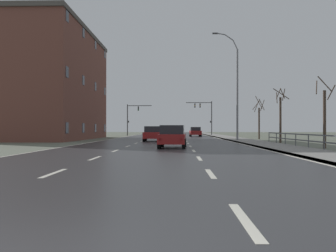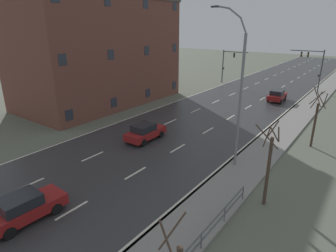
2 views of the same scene
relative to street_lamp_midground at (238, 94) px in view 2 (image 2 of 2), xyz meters
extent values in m
cube|color=#5B6051|center=(-7.43, 13.70, -5.59)|extent=(160.00, 160.00, 0.12)
cube|color=#303033|center=(-7.43, 25.70, -5.52)|extent=(14.00, 120.00, 0.02)
cube|color=beige|center=(-9.77, -10.70, -5.51)|extent=(0.16, 2.20, 0.01)
cube|color=beige|center=(-9.77, -5.30, -5.51)|extent=(0.16, 2.20, 0.01)
cube|color=beige|center=(-9.77, 0.10, -5.51)|extent=(0.16, 2.20, 0.01)
cube|color=beige|center=(-9.77, 5.50, -5.51)|extent=(0.16, 2.20, 0.01)
cube|color=beige|center=(-9.77, 10.90, -5.51)|extent=(0.16, 2.20, 0.01)
cube|color=beige|center=(-9.77, 16.30, -5.51)|extent=(0.16, 2.20, 0.01)
cube|color=beige|center=(-9.77, 21.70, -5.51)|extent=(0.16, 2.20, 0.01)
cube|color=beige|center=(-9.77, 27.10, -5.51)|extent=(0.16, 2.20, 0.01)
cube|color=beige|center=(-9.77, 32.50, -5.51)|extent=(0.16, 2.20, 0.01)
cube|color=beige|center=(-9.77, 37.90, -5.51)|extent=(0.16, 2.20, 0.01)
cube|color=beige|center=(-9.77, 43.30, -5.51)|extent=(0.16, 2.20, 0.01)
cube|color=beige|center=(-9.77, 48.70, -5.51)|extent=(0.16, 2.20, 0.01)
cube|color=beige|center=(-9.77, 54.10, -5.51)|extent=(0.16, 2.20, 0.01)
cube|color=beige|center=(-9.77, 59.50, -5.51)|extent=(0.16, 2.20, 0.01)
cube|color=beige|center=(-9.77, 64.90, -5.51)|extent=(0.16, 2.20, 0.01)
cube|color=beige|center=(-9.77, 70.30, -5.51)|extent=(0.16, 2.20, 0.01)
cube|color=beige|center=(-9.77, 75.70, -5.51)|extent=(0.16, 2.20, 0.01)
cube|color=beige|center=(-9.77, 81.10, -5.51)|extent=(0.16, 2.20, 0.01)
cube|color=beige|center=(-5.10, -10.70, -5.51)|extent=(0.16, 2.20, 0.01)
cube|color=beige|center=(-5.10, -5.30, -5.51)|extent=(0.16, 2.20, 0.01)
cube|color=beige|center=(-5.10, 0.10, -5.51)|extent=(0.16, 2.20, 0.01)
cube|color=beige|center=(-5.10, 5.50, -5.51)|extent=(0.16, 2.20, 0.01)
cube|color=beige|center=(-5.10, 10.90, -5.51)|extent=(0.16, 2.20, 0.01)
cube|color=beige|center=(-5.10, 16.30, -5.51)|extent=(0.16, 2.20, 0.01)
cube|color=beige|center=(-5.10, 21.70, -5.51)|extent=(0.16, 2.20, 0.01)
cube|color=beige|center=(-5.10, 27.10, -5.51)|extent=(0.16, 2.20, 0.01)
cube|color=beige|center=(-5.10, 32.50, -5.51)|extent=(0.16, 2.20, 0.01)
cube|color=beige|center=(-5.10, 37.90, -5.51)|extent=(0.16, 2.20, 0.01)
cube|color=beige|center=(-5.10, 43.30, -5.51)|extent=(0.16, 2.20, 0.01)
cube|color=beige|center=(-5.10, 48.70, -5.51)|extent=(0.16, 2.20, 0.01)
cube|color=beige|center=(-5.10, 54.10, -5.51)|extent=(0.16, 2.20, 0.01)
cube|color=beige|center=(-5.10, 59.50, -5.51)|extent=(0.16, 2.20, 0.01)
cube|color=beige|center=(-5.10, 64.90, -5.51)|extent=(0.16, 2.20, 0.01)
cube|color=beige|center=(-5.10, 70.30, -5.51)|extent=(0.16, 2.20, 0.01)
cube|color=beige|center=(-5.10, 75.70, -5.51)|extent=(0.16, 2.20, 0.01)
cube|color=beige|center=(-5.10, 81.10, -5.51)|extent=(0.16, 2.20, 0.01)
cube|color=beige|center=(-0.58, 25.70, -5.51)|extent=(0.16, 120.00, 0.01)
cube|color=beige|center=(-14.28, 25.70, -5.51)|extent=(0.16, 120.00, 0.01)
cube|color=gray|center=(1.07, 25.70, -5.47)|extent=(3.00, 120.00, 0.12)
cube|color=slate|center=(-0.35, 25.70, -5.47)|extent=(0.16, 120.00, 0.12)
cylinder|color=#515459|center=(2.42, -8.98, -5.03)|extent=(0.07, 0.07, 1.00)
cylinder|color=#515459|center=(2.42, -6.47, -5.03)|extent=(0.07, 0.07, 1.00)
cylinder|color=#515459|center=(2.42, -3.97, -5.03)|extent=(0.07, 0.07, 1.00)
cylinder|color=slate|center=(0.17, 0.00, -0.74)|extent=(0.20, 0.20, 9.57)
cylinder|color=slate|center=(-0.05, 0.00, 4.51)|extent=(0.54, 0.11, 0.98)
cylinder|color=slate|center=(-0.69, 0.00, 5.27)|extent=(0.91, 0.11, 0.68)
cylinder|color=slate|center=(-1.63, 0.00, 5.66)|extent=(1.04, 0.11, 0.29)
cube|color=#333335|center=(-2.13, 0.00, 5.70)|extent=(0.56, 0.24, 0.12)
cylinder|color=#38383A|center=(0.47, 31.02, -2.29)|extent=(0.18, 0.18, 6.48)
cylinder|color=#38383A|center=(-1.97, 31.02, 0.70)|extent=(4.87, 0.12, 0.12)
cube|color=black|center=(-1.72, 31.02, 0.15)|extent=(0.20, 0.28, 0.80)
sphere|color=#2D2D2D|center=(-1.72, 30.87, 0.41)|extent=(0.14, 0.14, 0.14)
sphere|color=#F2AD19|center=(-1.72, 30.87, 0.15)|extent=(0.14, 0.14, 0.14)
sphere|color=#2D2D2D|center=(-1.72, 30.87, -0.11)|extent=(0.14, 0.14, 0.14)
cube|color=black|center=(-2.70, 31.02, 0.15)|extent=(0.20, 0.28, 0.80)
sphere|color=#2D2D2D|center=(-2.70, 30.87, 0.41)|extent=(0.14, 0.14, 0.14)
sphere|color=#F2AD19|center=(-2.70, 30.87, 0.15)|extent=(0.14, 0.14, 0.14)
sphere|color=#2D2D2D|center=(-2.70, 30.87, -0.11)|extent=(0.14, 0.14, 0.14)
cube|color=black|center=(0.25, 30.97, -2.93)|extent=(0.18, 0.12, 0.32)
cylinder|color=#38383A|center=(-15.33, 29.52, -2.61)|extent=(0.18, 0.18, 5.83)
cylinder|color=#38383A|center=(-13.07, 29.52, 0.05)|extent=(4.52, 0.12, 0.12)
cube|color=black|center=(-13.30, 29.52, -0.50)|extent=(0.20, 0.28, 0.80)
sphere|color=#2D2D2D|center=(-13.30, 29.37, -0.24)|extent=(0.14, 0.14, 0.14)
sphere|color=#2D2D2D|center=(-13.30, 29.37, -0.50)|extent=(0.14, 0.14, 0.14)
sphere|color=green|center=(-13.30, 29.37, -0.76)|extent=(0.14, 0.14, 0.14)
cube|color=black|center=(-15.11, 29.47, -2.93)|extent=(0.18, 0.12, 0.32)
cube|color=maroon|center=(-8.63, -0.02, -4.88)|extent=(1.79, 4.11, 0.64)
cube|color=black|center=(-8.63, -0.27, -4.26)|extent=(1.58, 2.01, 0.60)
cube|color=slate|center=(-8.63, 0.68, -4.28)|extent=(1.40, 0.09, 0.51)
cylinder|color=black|center=(-7.83, 1.26, -5.20)|extent=(0.23, 0.66, 0.66)
cylinder|color=black|center=(-9.45, 1.25, -5.20)|extent=(0.23, 0.66, 0.66)
cylinder|color=black|center=(-7.81, -1.28, -5.20)|extent=(0.23, 0.66, 0.66)
cylinder|color=black|center=(-9.43, -1.29, -5.20)|extent=(0.23, 0.66, 0.66)
cube|color=red|center=(-9.27, -2.05, -4.88)|extent=(0.16, 0.04, 0.14)
cube|color=red|center=(-7.95, -2.04, -4.88)|extent=(0.16, 0.04, 0.14)
cube|color=maroon|center=(-6.40, -12.61, -4.88)|extent=(1.95, 4.18, 0.64)
cube|color=black|center=(-6.41, -12.86, -4.26)|extent=(1.65, 2.07, 0.60)
cube|color=slate|center=(-6.37, -11.91, -4.28)|extent=(1.41, 0.14, 0.51)
cylinder|color=black|center=(-5.53, -11.38, -5.20)|extent=(0.25, 0.67, 0.66)
cylinder|color=black|center=(-7.15, -11.31, -5.20)|extent=(0.25, 0.67, 0.66)
cylinder|color=black|center=(-5.65, -13.92, -5.20)|extent=(0.25, 0.67, 0.66)
cube|color=maroon|center=(-3.10, 21.73, -4.88)|extent=(1.89, 4.15, 0.64)
cube|color=black|center=(-3.09, 21.48, -4.26)|extent=(1.62, 2.05, 0.60)
cube|color=slate|center=(-3.12, 22.43, -4.28)|extent=(1.41, 0.12, 0.51)
cylinder|color=black|center=(-2.33, 23.03, -5.20)|extent=(0.24, 0.67, 0.66)
cylinder|color=black|center=(-3.95, 22.97, -5.20)|extent=(0.24, 0.67, 0.66)
cylinder|color=black|center=(-2.25, 20.49, -5.20)|extent=(0.24, 0.67, 0.66)
cylinder|color=black|center=(-3.87, 20.43, -5.20)|extent=(0.24, 0.67, 0.66)
cube|color=red|center=(-3.70, 19.68, -4.88)|extent=(0.16, 0.05, 0.14)
cube|color=red|center=(-2.38, 19.72, -4.88)|extent=(0.16, 0.05, 0.14)
cube|color=brown|center=(-22.45, 7.16, 1.00)|extent=(10.95, 21.04, 13.06)
cube|color=#282D38|center=(-16.95, -2.16, -4.13)|extent=(0.04, 0.90, 1.10)
cube|color=#282D38|center=(-16.95, 4.06, -4.13)|extent=(0.04, 0.90, 1.10)
cube|color=#282D38|center=(-16.95, 10.27, -4.13)|extent=(0.04, 0.90, 1.10)
cube|color=#282D38|center=(-16.95, 16.49, -4.13)|extent=(0.04, 0.90, 1.10)
cube|color=#282D38|center=(-16.95, -2.16, 1.40)|extent=(0.04, 0.90, 1.10)
cube|color=#282D38|center=(-16.95, 4.06, 1.40)|extent=(0.04, 0.90, 1.10)
cube|color=#282D38|center=(-16.95, 10.27, 1.40)|extent=(0.04, 0.90, 1.10)
cube|color=#282D38|center=(-16.95, 16.49, 1.40)|extent=(0.04, 0.90, 1.10)
cube|color=#282D38|center=(-16.95, 4.06, 6.93)|extent=(0.04, 0.90, 1.10)
cube|color=#282D38|center=(-16.95, 10.27, 6.93)|extent=(0.04, 0.90, 1.10)
cube|color=#282D38|center=(-16.95, 16.49, 6.93)|extent=(0.04, 0.90, 1.10)
cylinder|color=#423328|center=(3.42, -12.77, -1.37)|extent=(0.46, 0.95, 1.06)
cylinder|color=#423328|center=(3.72, -13.41, -1.23)|extent=(0.89, 0.36, 1.14)
cylinder|color=#423328|center=(3.59, -3.54, -3.39)|extent=(0.20, 0.20, 4.27)
cylinder|color=#423328|center=(3.47, -4.23, -1.00)|extent=(1.42, 0.34, 1.05)
cylinder|color=#423328|center=(3.90, -3.52, -1.02)|extent=(0.12, 0.67, 1.09)
cylinder|color=#423328|center=(3.48, -3.30, -0.89)|extent=(0.55, 0.28, 1.10)
cylinder|color=#423328|center=(3.28, -3.48, -1.30)|extent=(0.20, 0.69, 1.09)
cylinder|color=#423328|center=(3.72, -3.78, -0.94)|extent=(0.53, 0.35, 0.92)
cylinder|color=#423328|center=(4.06, 7.37, -3.58)|extent=(0.20, 0.20, 3.90)
cylinder|color=#423328|center=(3.95, 6.99, -0.98)|extent=(0.82, 0.31, 1.62)
cylinder|color=#423328|center=(3.83, 7.87, -1.26)|extent=(1.03, 0.58, 1.23)
cylinder|color=#423328|center=(4.50, 7.53, -1.34)|extent=(0.35, 0.94, 1.37)
cylinder|color=#423328|center=(4.30, 6.97, -1.25)|extent=(0.84, 0.55, 1.45)
cylinder|color=#423328|center=(3.83, 7.70, -1.44)|extent=(0.71, 0.55, 1.48)
camera|label=1|loc=(-6.09, -37.60, -4.17)|focal=38.70mm
camera|label=2|loc=(7.52, -18.61, 4.57)|focal=30.54mm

